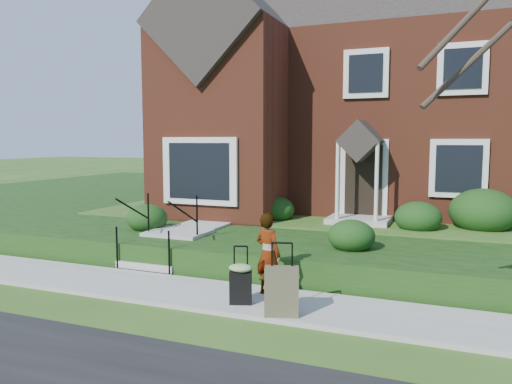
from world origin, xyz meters
The scene contains 10 objects.
ground centered at (0.00, 0.00, 0.00)m, with size 120.00×120.00×0.00m, color #2D5119.
sidewalk centered at (0.00, 0.00, 0.04)m, with size 60.00×1.60×0.08m, color #9E9B93.
terrace centered at (4.00, 10.90, 0.30)m, with size 44.00×20.00×0.60m, color #12350E.
walkway centered at (-2.50, 5.00, 0.63)m, with size 1.20×6.00×0.06m, color #9E9B93.
main_house centered at (-0.21, 9.61, 5.26)m, with size 10.40×10.20×9.40m.
front_steps centered at (-2.50, 1.84, 0.47)m, with size 1.40×2.02×1.50m.
foundation_shrubs centered at (0.85, 4.93, 1.07)m, with size 9.66×4.75×1.15m.
woman centered at (0.52, 0.32, 0.82)m, with size 0.54×0.35×1.47m, color #999999.
suitcase_black centered at (0.27, -0.33, 0.46)m, with size 0.49×0.45×0.98m.
suitcase_olive centered at (1.09, -0.59, 0.46)m, with size 0.59×0.44×1.15m.
Camera 1 is at (3.56, -7.79, 2.82)m, focal length 35.00 mm.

